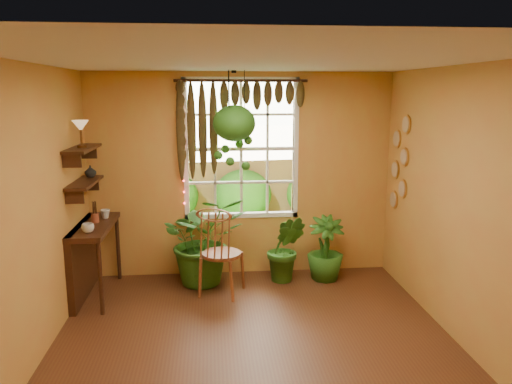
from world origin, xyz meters
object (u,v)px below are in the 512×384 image
at_px(windsor_chair, 221,265).
at_px(counter_ledge, 87,252).
at_px(potted_plant_mid, 286,249).
at_px(hanging_basket, 234,129).
at_px(potted_plant_left, 204,239).

bearing_deg(windsor_chair, counter_ledge, -160.94).
bearing_deg(windsor_chair, potted_plant_mid, 45.10).
bearing_deg(potted_plant_mid, hanging_basket, 174.52).
relative_size(counter_ledge, windsor_chair, 0.93).
bearing_deg(hanging_basket, potted_plant_mid, -5.48).
xyz_separation_m(windsor_chair, potted_plant_mid, (0.85, 0.35, 0.07)).
relative_size(potted_plant_left, hanging_basket, 0.95).
xyz_separation_m(counter_ledge, potted_plant_left, (1.40, 0.30, 0.03)).
height_order(windsor_chair, potted_plant_left, windsor_chair).
height_order(windsor_chair, potted_plant_mid, windsor_chair).
bearing_deg(counter_ledge, hanging_basket, 9.78).
distance_m(counter_ledge, hanging_basket, 2.33).
xyz_separation_m(potted_plant_left, hanging_basket, (0.41, 0.01, 1.41)).
relative_size(windsor_chair, potted_plant_left, 1.10).
bearing_deg(potted_plant_left, potted_plant_mid, -2.60).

